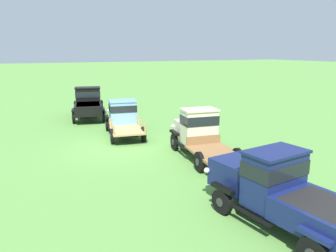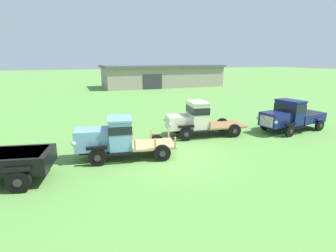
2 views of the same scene
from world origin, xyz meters
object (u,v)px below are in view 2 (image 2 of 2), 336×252
at_px(vintage_truck_second_in_line, 115,137).
at_px(vintage_truck_midrow_center, 196,119).
at_px(farm_shed, 163,76).
at_px(vintage_truck_far_side, 291,116).

xyz_separation_m(vintage_truck_second_in_line, vintage_truck_midrow_center, (5.53, 2.06, 0.05)).
bearing_deg(vintage_truck_midrow_center, farm_shed, 73.86).
xyz_separation_m(vintage_truck_second_in_line, vintage_truck_far_side, (12.21, 0.85, -0.04)).
relative_size(vintage_truck_second_in_line, vintage_truck_far_side, 0.97).
bearing_deg(farm_shed, vintage_truck_midrow_center, -106.14).
distance_m(vintage_truck_second_in_line, vintage_truck_far_side, 12.24).
height_order(vintage_truck_second_in_line, vintage_truck_midrow_center, vintage_truck_midrow_center).
distance_m(farm_shed, vintage_truck_midrow_center, 31.55).
bearing_deg(vintage_truck_second_in_line, farm_shed, 66.17).
bearing_deg(vintage_truck_far_side, farm_shed, 86.22).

